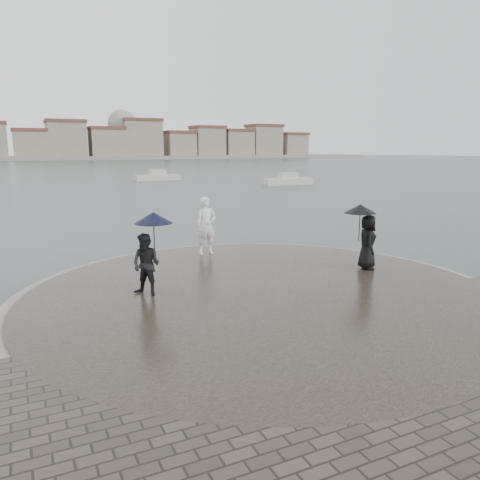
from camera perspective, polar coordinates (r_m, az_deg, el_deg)
ground at (r=9.41m, az=13.14°, el=-13.90°), size 400.00×400.00×0.00m
kerb_ring at (r=12.07m, az=2.69°, el=-7.10°), size 12.50×12.50×0.32m
quay_tip at (r=12.06m, az=2.69°, el=-7.01°), size 11.90×11.90×0.36m
statue at (r=15.97m, az=-4.14°, el=1.75°), size 0.73×0.49×1.95m
visitor_left at (r=11.68m, az=-11.12°, el=-1.36°), size 1.20×1.06×2.04m
visitor_right at (r=14.40m, az=15.06°, el=0.81°), size 1.16×1.06×1.95m
far_skyline at (r=167.29m, az=-26.42°, el=10.60°), size 260.00×20.00×37.00m
boats at (r=48.60m, az=-11.76°, el=6.73°), size 39.80×17.69×1.50m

